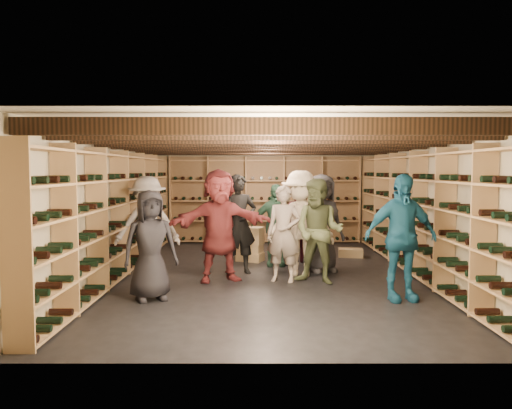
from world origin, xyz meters
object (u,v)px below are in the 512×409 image
object	(u,v)px
person_5	(219,225)
person_10	(275,225)
crate_loose	(351,253)
person_0	(150,245)
person_2	(319,231)
person_12	(321,223)
person_7	(284,234)
person_9	(147,227)
crate_stack_left	(249,244)
crate_stack_right	(251,246)
person_8	(302,222)
person_1	(239,224)
person_4	(401,237)
person_3	(301,223)

from	to	relation	value
person_5	person_10	xyz separation A→B (m)	(0.96, 1.29, -0.14)
crate_loose	person_10	distance (m)	2.00
person_0	person_5	xyz separation A→B (m)	(0.88, 1.20, 0.15)
person_2	person_12	bearing A→B (deg)	104.84
person_7	person_9	bearing A→B (deg)	-170.79
crate_stack_left	person_9	distance (m)	2.31
person_7	person_9	world-z (taller)	person_9
person_5	person_9	size ratio (longest dim) A/B	1.07
crate_stack_right	person_8	distance (m)	1.34
crate_stack_right	person_5	xyz separation A→B (m)	(-0.50, -2.14, 0.66)
person_0	person_12	size ratio (longest dim) A/B	0.88
crate_stack_left	person_1	bearing A→B (deg)	-97.77
person_4	person_12	size ratio (longest dim) A/B	1.01
person_10	crate_loose	bearing A→B (deg)	31.77
person_1	person_4	distance (m)	2.93
person_9	person_12	size ratio (longest dim) A/B	0.98
person_9	person_1	bearing A→B (deg)	6.03
person_3	person_12	distance (m)	0.55
crate_stack_left	person_3	bearing A→B (deg)	-57.18
crate_stack_left	person_5	xyz separation A→B (m)	(-0.46, -1.79, 0.58)
person_4	person_9	world-z (taller)	person_4
crate_stack_left	person_10	xyz separation A→B (m)	(0.50, -0.49, 0.44)
crate_loose	person_2	size ratio (longest dim) A/B	0.30
crate_stack_left	crate_loose	distance (m)	2.18
crate_stack_right	person_9	size ratio (longest dim) A/B	0.31
crate_stack_left	person_0	distance (m)	3.30
person_5	person_12	xyz separation A→B (m)	(1.77, 0.77, -0.05)
person_12	person_3	bearing A→B (deg)	-161.37
person_0	person_3	size ratio (longest dim) A/B	0.85
person_2	person_10	xyz separation A→B (m)	(-0.64, 1.48, -0.06)
crate_stack_left	crate_stack_right	bearing A→B (deg)	83.47
person_0	person_5	size ratio (longest dim) A/B	0.84
crate_stack_left	person_10	world-z (taller)	person_10
person_2	person_8	size ratio (longest dim) A/B	1.04
crate_loose	person_8	bearing A→B (deg)	-143.43
person_10	person_5	bearing A→B (deg)	-125.35
crate_stack_left	person_7	world-z (taller)	person_7
person_2	person_12	world-z (taller)	person_12
crate_stack_left	person_1	xyz separation A→B (m)	(-0.16, -1.20, 0.53)
person_2	person_3	world-z (taller)	person_3
person_2	person_8	world-z (taller)	person_2
crate_stack_right	crate_loose	xyz separation A→B (m)	(2.08, 0.10, -0.17)
crate_loose	crate_stack_left	bearing A→B (deg)	-167.77
crate_stack_left	person_5	distance (m)	1.93
person_1	person_12	bearing A→B (deg)	-12.92
person_5	person_9	bearing A→B (deg)	147.69
person_2	person_0	bearing A→B (deg)	-133.17
crate_stack_right	person_2	world-z (taller)	person_2
crate_loose	person_3	world-z (taller)	person_3
person_3	person_8	bearing A→B (deg)	100.78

